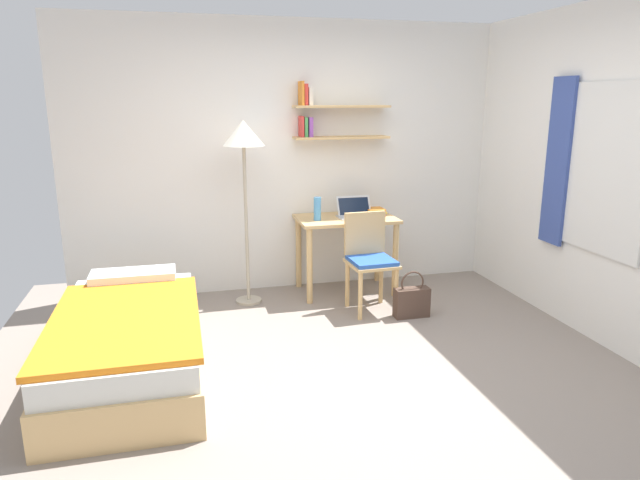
{
  "coord_description": "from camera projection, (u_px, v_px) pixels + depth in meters",
  "views": [
    {
      "loc": [
        -1.12,
        -3.43,
        1.87
      ],
      "look_at": [
        -0.14,
        0.51,
        0.85
      ],
      "focal_mm": 31.71,
      "sensor_mm": 36.0,
      "label": 1
    }
  ],
  "objects": [
    {
      "name": "ground_plane",
      "position": [
        357.0,
        374.0,
        3.95
      ],
      "size": [
        5.28,
        5.28,
        0.0
      ],
      "primitive_type": "plane",
      "color": "gray"
    },
    {
      "name": "wall_back",
      "position": [
        297.0,
        157.0,
        5.53
      ],
      "size": [
        4.4,
        0.27,
        2.6
      ],
      "color": "white",
      "rests_on": "ground_plane"
    },
    {
      "name": "wall_right",
      "position": [
        622.0,
        178.0,
        4.12
      ],
      "size": [
        0.1,
        4.4,
        2.6
      ],
      "color": "white",
      "rests_on": "ground_plane"
    },
    {
      "name": "bed",
      "position": [
        129.0,
        343.0,
        3.88
      ],
      "size": [
        0.95,
        1.84,
        0.54
      ],
      "color": "tan",
      "rests_on": "ground_plane"
    },
    {
      "name": "desk",
      "position": [
        346.0,
        232.0,
        5.5
      ],
      "size": [
        0.95,
        0.59,
        0.75
      ],
      "color": "tan",
      "rests_on": "ground_plane"
    },
    {
      "name": "desk_chair",
      "position": [
        369.0,
        257.0,
        5.05
      ],
      "size": [
        0.42,
        0.42,
        0.88
      ],
      "color": "tan",
      "rests_on": "ground_plane"
    },
    {
      "name": "standing_lamp",
      "position": [
        244.0,
        145.0,
        4.99
      ],
      "size": [
        0.37,
        0.37,
        1.68
      ],
      "color": "#B2A893",
      "rests_on": "ground_plane"
    },
    {
      "name": "laptop",
      "position": [
        355.0,
        212.0,
        5.47
      ],
      "size": [
        0.34,
        0.22,
        0.2
      ],
      "color": "#B7BABF",
      "rests_on": "desk"
    },
    {
      "name": "water_bottle",
      "position": [
        317.0,
        209.0,
        5.31
      ],
      "size": [
        0.07,
        0.07,
        0.22
      ],
      "primitive_type": "cylinder",
      "color": "#4C99DB",
      "rests_on": "desk"
    },
    {
      "name": "book_stack",
      "position": [
        375.0,
        212.0,
        5.56
      ],
      "size": [
        0.18,
        0.21,
        0.07
      ],
      "color": "#D13D38",
      "rests_on": "desk"
    },
    {
      "name": "handbag",
      "position": [
        412.0,
        301.0,
        4.95
      ],
      "size": [
        0.31,
        0.12,
        0.42
      ],
      "color": "#4C382D",
      "rests_on": "ground_plane"
    }
  ]
}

